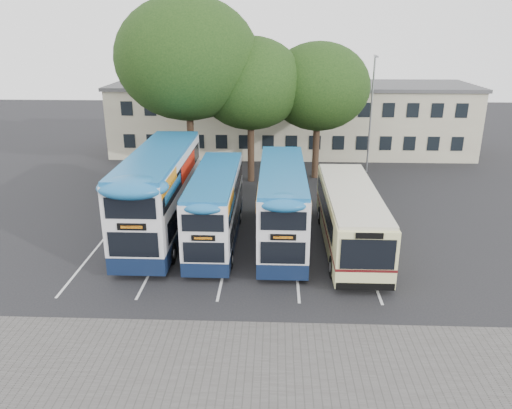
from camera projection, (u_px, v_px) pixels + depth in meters
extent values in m
plane|color=black|center=(305.00, 298.00, 21.58)|extent=(120.00, 120.00, 0.00)
cube|color=#595654|center=(253.00, 372.00, 16.95)|extent=(40.00, 6.00, 0.01)
cube|color=silver|center=(99.00, 245.00, 26.69)|extent=(0.12, 11.00, 0.01)
cube|color=silver|center=(163.00, 247.00, 26.55)|extent=(0.12, 11.00, 0.01)
cube|color=silver|center=(229.00, 248.00, 26.42)|extent=(0.12, 11.00, 0.01)
cube|color=silver|center=(295.00, 249.00, 26.29)|extent=(0.12, 11.00, 0.01)
cube|color=silver|center=(362.00, 250.00, 26.16)|extent=(0.12, 11.00, 0.01)
cube|color=#AEA38C|center=(291.00, 119.00, 45.96)|extent=(32.00, 8.00, 6.00)
cube|color=#4C4C4F|center=(291.00, 85.00, 44.93)|extent=(32.40, 8.40, 0.30)
cube|color=black|center=(291.00, 142.00, 42.62)|extent=(30.00, 0.06, 1.20)
cube|color=black|center=(292.00, 110.00, 41.67)|extent=(30.00, 0.06, 1.20)
cylinder|color=gray|center=(371.00, 116.00, 38.65)|extent=(0.14, 0.14, 9.00)
cube|color=gray|center=(375.00, 56.00, 37.13)|extent=(0.12, 0.80, 0.12)
cube|color=gray|center=(376.00, 57.00, 36.77)|extent=(0.25, 0.50, 0.12)
cylinder|color=black|center=(191.00, 140.00, 36.18)|extent=(0.50, 0.50, 6.60)
ellipsoid|color=black|center=(187.00, 58.00, 34.26)|extent=(9.89, 9.89, 8.41)
cylinder|color=black|center=(251.00, 146.00, 36.97)|extent=(0.50, 0.50, 5.32)
ellipsoid|color=black|center=(251.00, 83.00, 35.43)|extent=(7.67, 7.67, 6.52)
cylinder|color=black|center=(316.00, 145.00, 37.93)|extent=(0.50, 0.50, 5.08)
ellipsoid|color=black|center=(318.00, 86.00, 36.46)|extent=(7.53, 7.53, 6.40)
cube|color=#0F1B38|center=(163.00, 221.00, 27.95)|extent=(2.70, 11.33, 0.86)
cube|color=silver|center=(160.00, 186.00, 27.24)|extent=(2.70, 11.33, 3.34)
cube|color=#195F9B|center=(158.00, 155.00, 26.66)|extent=(2.64, 11.10, 0.32)
cube|color=black|center=(162.00, 199.00, 27.86)|extent=(2.74, 10.03, 1.08)
cube|color=black|center=(159.00, 172.00, 26.99)|extent=(2.74, 10.68, 0.97)
cube|color=orange|center=(169.00, 182.00, 23.24)|extent=(0.02, 3.45, 0.59)
cube|color=black|center=(132.00, 227.00, 21.93)|extent=(1.29, 0.06, 0.32)
cylinder|color=black|center=(155.00, 205.00, 31.17)|extent=(0.32, 1.08, 1.08)
cylinder|color=black|center=(194.00, 205.00, 31.08)|extent=(0.32, 1.08, 1.08)
cylinder|color=black|center=(122.00, 253.00, 24.57)|extent=(0.32, 1.08, 1.08)
cylinder|color=black|center=(171.00, 254.00, 24.48)|extent=(0.32, 1.08, 1.08)
cube|color=red|center=(188.00, 166.00, 28.21)|extent=(0.02, 4.32, 0.92)
cube|color=#0F1B38|center=(216.00, 231.00, 26.95)|extent=(2.21, 9.28, 0.71)
cube|color=silver|center=(215.00, 201.00, 26.37)|extent=(2.21, 9.28, 2.74)
cube|color=#195F9B|center=(215.00, 176.00, 25.90)|extent=(2.16, 9.09, 0.27)
cube|color=black|center=(216.00, 213.00, 26.88)|extent=(2.25, 8.22, 0.88)
cube|color=black|center=(215.00, 190.00, 26.16)|extent=(2.25, 8.75, 0.80)
cube|color=orange|center=(231.00, 201.00, 23.09)|extent=(0.02, 2.83, 0.49)
cube|color=black|center=(203.00, 238.00, 22.01)|extent=(1.06, 0.06, 0.27)
cylinder|color=black|center=(205.00, 216.00, 29.59)|extent=(0.27, 0.88, 0.88)
cylinder|color=black|center=(238.00, 217.00, 29.51)|extent=(0.27, 0.88, 0.88)
cylinder|color=black|center=(189.00, 259.00, 24.19)|extent=(0.27, 0.88, 0.88)
cylinder|color=black|center=(230.00, 259.00, 24.11)|extent=(0.27, 0.88, 0.88)
cube|color=#0F1B38|center=(282.00, 230.00, 26.99)|extent=(2.36, 9.91, 0.76)
cube|color=silver|center=(282.00, 198.00, 26.36)|extent=(2.36, 9.91, 2.93)
cube|color=#195F9B|center=(283.00, 171.00, 25.86)|extent=(2.31, 9.71, 0.28)
cube|color=black|center=(282.00, 210.00, 26.90)|extent=(2.40, 8.78, 0.94)
cube|color=black|center=(282.00, 186.00, 26.14)|extent=(2.40, 9.35, 0.85)
cube|color=orange|center=(309.00, 197.00, 22.86)|extent=(0.02, 3.02, 0.52)
cube|color=black|center=(283.00, 237.00, 21.71)|extent=(1.13, 0.06, 0.28)
cylinder|color=black|center=(263.00, 214.00, 29.80)|extent=(0.28, 0.94, 0.94)
cylinder|color=black|center=(299.00, 215.00, 29.72)|extent=(0.28, 0.94, 0.94)
cylinder|color=black|center=(260.00, 259.00, 24.03)|extent=(0.28, 0.94, 0.94)
cylinder|color=black|center=(304.00, 260.00, 23.95)|extent=(0.28, 0.94, 0.94)
cube|color=beige|center=(350.00, 217.00, 26.09)|extent=(2.63, 10.52, 2.68)
cube|color=beige|center=(352.00, 192.00, 25.62)|extent=(2.52, 10.10, 0.21)
cube|color=black|center=(349.00, 206.00, 26.43)|extent=(2.67, 8.42, 0.95)
cube|color=#541012|center=(350.00, 225.00, 26.24)|extent=(2.66, 10.54, 0.13)
cube|color=black|center=(368.00, 255.00, 21.01)|extent=(2.31, 0.06, 1.37)
cylinder|color=black|center=(333.00, 267.00, 23.15)|extent=(0.32, 1.05, 1.05)
cylinder|color=black|center=(385.00, 268.00, 23.06)|extent=(0.32, 1.05, 1.05)
cylinder|color=black|center=(321.00, 215.00, 29.48)|extent=(0.32, 1.05, 1.05)
cylinder|color=black|center=(362.00, 216.00, 29.39)|extent=(0.32, 1.05, 1.05)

